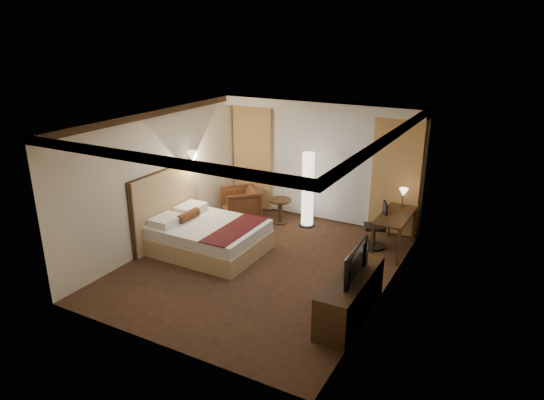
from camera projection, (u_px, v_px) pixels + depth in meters
The scene contains 21 objects.
floor at pixel (262, 265), 8.95m from camera, with size 4.50×5.50×0.01m, color #321F13.
ceiling at pixel (261, 119), 8.04m from camera, with size 4.50×5.50×0.01m, color white.
back_wall at pixel (322, 161), 10.77m from camera, with size 4.50×0.02×2.70m, color silver.
left_wall at pixel (162, 178), 9.50m from camera, with size 0.02×5.50×2.70m, color silver.
right_wall at pixel (388, 219), 7.49m from camera, with size 0.02×5.50×2.70m, color silver.
crown_molding at pixel (261, 123), 8.06m from camera, with size 4.50×5.50×0.12m, color black, non-canonical shape.
soffit at pixel (320, 106), 10.15m from camera, with size 4.50×0.50×0.20m, color white.
curtain_sheer at pixel (321, 166), 10.74m from camera, with size 2.48×0.04×2.45m, color silver.
curtain_left_drape at pixel (253, 157), 11.45m from camera, with size 1.00×0.14×2.45m, color tan.
curtain_right_drape at pixel (396, 177), 9.93m from camera, with size 1.00×0.14×2.45m, color tan.
wall_sconce at pixel (193, 157), 10.02m from camera, with size 0.24×0.24×0.24m, color white, non-canonical shape.
bed at pixel (209, 237), 9.40m from camera, with size 2.02×1.58×0.59m, color white, non-canonical shape.
headboard at pixel (167, 207), 9.71m from camera, with size 0.12×1.88×1.50m, color tan, non-canonical shape.
armchair at pixel (241, 202), 10.98m from camera, with size 0.78×0.73×0.81m, color #442514.
side_table at pixel (280, 211), 10.81m from camera, with size 0.50×0.50×0.55m, color black, non-canonical shape.
floor_lamp at pixel (308, 190), 10.46m from camera, with size 0.35×0.35×1.67m, color white, non-canonical shape.
desk at pixel (394, 232), 9.43m from camera, with size 0.55×1.31×0.75m, color black, non-canonical shape.
desk_lamp at pixel (403, 199), 9.67m from camera, with size 0.18×0.18×0.34m, color #FFD899, non-canonical shape.
office_chair at pixel (375, 225), 9.52m from camera, with size 0.46×0.46×0.95m, color black, non-canonical shape.
dresser at pixel (350, 296), 7.25m from camera, with size 0.50×1.74×0.68m, color black, non-canonical shape.
television at pixel (351, 259), 7.05m from camera, with size 0.98×0.56×0.13m, color black.
Camera 1 is at (3.99, -6.97, 4.12)m, focal length 32.00 mm.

